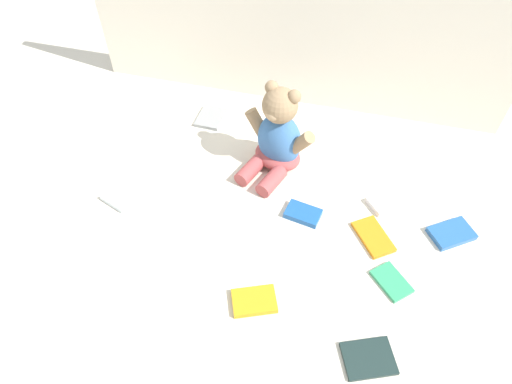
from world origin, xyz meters
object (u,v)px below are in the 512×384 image
at_px(book_case_4, 126,192).
at_px(book_case_7, 387,201).
at_px(book_case_5, 369,358).
at_px(book_case_2, 211,118).
at_px(book_case_8, 303,214).
at_px(teddy_bear, 278,138).
at_px(book_case_0, 254,301).
at_px(book_case_6, 451,233).
at_px(book_case_1, 373,237).
at_px(book_case_3, 392,282).

xyz_separation_m(book_case_4, book_case_7, (0.80, 0.17, -0.00)).
height_order(book_case_5, book_case_7, book_case_7).
relative_size(book_case_2, book_case_8, 1.12).
xyz_separation_m(teddy_bear, book_case_0, (0.06, -0.51, -0.10)).
bearing_deg(book_case_2, book_case_6, -19.09).
relative_size(book_case_0, book_case_5, 0.94).
height_order(book_case_1, book_case_6, book_case_6).
xyz_separation_m(teddy_bear, book_case_7, (0.37, -0.08, -0.10)).
height_order(book_case_4, book_case_6, book_case_4).
relative_size(book_case_0, book_case_7, 1.00).
bearing_deg(book_case_6, book_case_8, -119.65).
bearing_deg(teddy_bear, book_case_8, -37.33).
height_order(book_case_7, book_case_8, book_case_8).
xyz_separation_m(book_case_1, book_case_2, (-0.63, 0.38, 0.00)).
distance_m(teddy_bear, book_case_1, 0.42).
bearing_deg(book_case_2, book_case_8, -39.33).
xyz_separation_m(book_case_0, book_case_2, (-0.34, 0.67, -0.00)).
relative_size(book_case_0, book_case_4, 0.89).
bearing_deg(book_case_8, book_case_0, -2.28).
bearing_deg(book_case_8, teddy_bear, -136.75).
bearing_deg(book_case_3, book_case_1, 70.70).
relative_size(book_case_0, book_case_6, 0.93).
height_order(teddy_bear, book_case_4, teddy_bear).
height_order(book_case_1, book_case_5, book_case_1).
xyz_separation_m(book_case_7, book_case_8, (-0.24, -0.11, 0.00)).
bearing_deg(book_case_7, book_case_1, -51.88).
bearing_deg(book_case_2, book_case_3, -35.69).
height_order(book_case_0, book_case_2, book_case_0).
bearing_deg(book_case_5, book_case_0, 53.48).
bearing_deg(book_case_3, book_case_4, 128.85).
height_order(teddy_bear, book_case_7, teddy_bear).
relative_size(book_case_0, book_case_3, 1.08).
bearing_deg(teddy_bear, book_case_7, 7.14).
bearing_deg(book_case_8, book_case_7, 125.11).
height_order(teddy_bear, book_case_1, teddy_bear).
xyz_separation_m(teddy_bear, book_case_3, (0.40, -0.36, -0.11)).
bearing_deg(book_case_8, book_case_4, -74.14).
distance_m(book_case_2, book_case_4, 0.44).
height_order(book_case_0, book_case_6, book_case_6).
distance_m(teddy_bear, book_case_7, 0.39).
bearing_deg(book_case_4, book_case_3, -166.72).
distance_m(teddy_bear, book_case_2, 0.34).
bearing_deg(book_case_1, book_case_3, 78.54).
relative_size(book_case_1, book_case_5, 1.09).
bearing_deg(book_case_4, book_case_7, -147.26).
relative_size(book_case_5, book_case_8, 1.17).
bearing_deg(book_case_5, book_case_2, 18.25).
relative_size(book_case_4, book_case_8, 1.24).
bearing_deg(teddy_bear, book_case_0, -64.00).
bearing_deg(book_case_3, book_case_0, 159.95).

